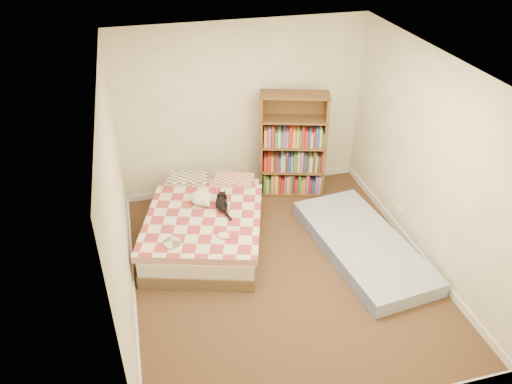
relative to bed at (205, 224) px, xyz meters
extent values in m
cube|color=#43301D|center=(0.78, -0.86, -0.23)|extent=(3.50, 4.00, 0.01)
cube|color=white|center=(0.78, -0.86, 2.27)|extent=(3.50, 4.00, 0.01)
cube|color=beige|center=(0.78, 1.14, 1.02)|extent=(3.50, 0.01, 2.50)
cube|color=beige|center=(0.78, -2.86, 1.02)|extent=(3.50, 0.01, 2.50)
cube|color=beige|center=(-0.97, -0.86, 1.02)|extent=(0.01, 4.00, 2.50)
cube|color=beige|center=(2.53, -0.86, 1.02)|extent=(0.01, 4.00, 2.50)
cube|color=white|center=(0.78, 1.13, -0.18)|extent=(3.50, 0.02, 0.10)
cube|color=white|center=(-0.96, -0.86, -0.18)|extent=(0.02, 4.00, 0.10)
cube|color=white|center=(2.52, -0.86, -0.18)|extent=(0.02, 4.00, 0.10)
cube|color=white|center=(2.51, -0.46, 0.07)|extent=(0.03, 0.09, 0.13)
cube|color=brown|center=(0.00, -0.03, -0.15)|extent=(1.84, 2.23, 0.17)
cube|color=silver|center=(0.00, -0.03, 0.04)|extent=(1.81, 2.19, 0.19)
cube|color=#B34244|center=(0.00, -0.03, 0.18)|extent=(1.81, 1.92, 0.10)
cube|color=#6A6559|center=(-0.32, 0.69, 0.21)|extent=(0.60, 0.47, 0.14)
cube|color=#B34244|center=(0.32, 0.69, 0.21)|extent=(0.60, 0.47, 0.14)
cube|color=brown|center=(0.98, 0.80, 0.55)|extent=(0.13, 0.31, 1.56)
cube|color=brown|center=(1.88, 0.80, 0.55)|extent=(0.13, 0.31, 1.56)
cube|color=brown|center=(1.43, 0.95, 0.55)|extent=(0.91, 0.28, 1.56)
cube|color=brown|center=(1.43, 0.80, -0.21)|extent=(0.99, 0.56, 0.03)
cube|color=brown|center=(1.43, 0.80, 0.56)|extent=(0.99, 0.56, 0.03)
cube|color=brown|center=(1.43, 0.80, 1.31)|extent=(0.99, 0.56, 0.03)
cube|color=#6879AE|center=(1.88, -0.76, -0.14)|extent=(1.19, 2.22, 0.19)
ellipsoid|color=black|center=(0.23, -0.02, 0.28)|extent=(0.22, 0.36, 0.11)
sphere|color=black|center=(0.23, 0.16, 0.29)|extent=(0.12, 0.12, 0.10)
cone|color=black|center=(0.20, 0.19, 0.34)|extent=(0.04, 0.04, 0.04)
cone|color=black|center=(0.26, 0.19, 0.34)|extent=(0.04, 0.04, 0.04)
cylinder|color=black|center=(0.31, -0.24, 0.25)|extent=(0.07, 0.19, 0.04)
ellipsoid|color=white|center=(0.00, 0.15, 0.30)|extent=(0.39, 0.40, 0.15)
sphere|color=white|center=(0.09, 0.06, 0.32)|extent=(0.16, 0.16, 0.12)
sphere|color=white|center=(0.13, 0.02, 0.30)|extent=(0.07, 0.07, 0.05)
sphere|color=white|center=(-0.12, 0.21, 0.29)|extent=(0.09, 0.09, 0.07)
camera|label=1|loc=(-0.65, -5.21, 3.84)|focal=35.00mm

